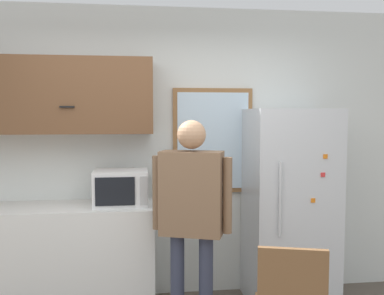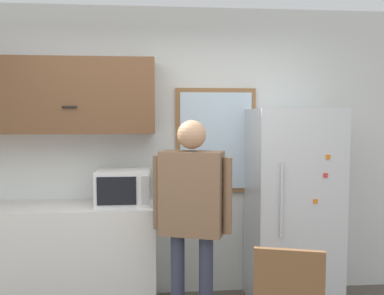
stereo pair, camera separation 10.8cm
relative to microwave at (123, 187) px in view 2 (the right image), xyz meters
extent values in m
cube|color=silver|center=(0.30, 0.32, 0.27)|extent=(6.00, 0.06, 2.70)
cube|color=silver|center=(-0.81, 0.01, -0.62)|extent=(2.18, 0.56, 0.93)
cube|color=brown|center=(-0.81, 0.11, 0.79)|extent=(2.18, 0.35, 0.65)
cube|color=black|center=(-0.43, -0.08, 0.69)|extent=(0.12, 0.01, 0.01)
cube|color=white|center=(0.00, 0.00, 0.00)|extent=(0.46, 0.37, 0.30)
cube|color=black|center=(-0.04, -0.19, 0.00)|extent=(0.32, 0.01, 0.24)
cube|color=#B2B2B2|center=(0.19, -0.19, 0.00)|extent=(0.06, 0.01, 0.24)
cylinder|color=#33384C|center=(0.45, -0.44, -0.69)|extent=(0.11, 0.11, 0.78)
cylinder|color=#33384C|center=(0.66, -0.51, -0.69)|extent=(0.11, 0.11, 0.78)
cube|color=brown|center=(0.55, -0.48, 0.03)|extent=(0.52, 0.37, 0.65)
sphere|color=tan|center=(0.55, -0.48, 0.48)|extent=(0.22, 0.22, 0.22)
cylinder|color=brown|center=(0.29, -0.38, 0.02)|extent=(0.07, 0.07, 0.58)
cylinder|color=brown|center=(0.82, -0.57, 0.02)|extent=(0.07, 0.07, 0.58)
cube|color=silver|center=(1.50, -0.04, -0.20)|extent=(0.75, 0.63, 1.76)
cylinder|color=silver|center=(1.30, -0.37, -0.06)|extent=(0.02, 0.02, 0.62)
cube|color=orange|center=(1.59, -0.36, -0.08)|extent=(0.04, 0.01, 0.04)
cube|color=orange|center=(1.69, -0.36, 0.28)|extent=(0.04, 0.01, 0.04)
cube|color=red|center=(1.67, -0.36, 0.13)|extent=(0.04, 0.01, 0.04)
cube|color=brown|center=(1.05, -1.32, -0.39)|extent=(0.41, 0.16, 0.46)
cube|color=olive|center=(0.85, 0.28, 0.38)|extent=(0.75, 0.04, 0.99)
cube|color=silver|center=(0.85, 0.26, 0.38)|extent=(0.67, 0.01, 0.91)
camera|label=1|loc=(0.15, -3.70, 0.63)|focal=40.00mm
camera|label=2|loc=(0.26, -3.71, 0.63)|focal=40.00mm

